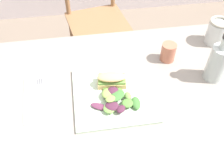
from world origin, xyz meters
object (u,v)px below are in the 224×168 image
Objects in this scene: chair_wooden_far at (96,19)px; plate_lunch at (114,94)px; bottle_cold_brew at (217,64)px; sandwich_half_front at (112,80)px; fork_on_napkin at (40,93)px; mason_jar_iced_tea at (217,33)px; dining_table at (105,123)px; cup_extra_side at (168,52)px.

plate_lunch is (-0.03, -0.96, 0.30)m from chair_wooden_far.
bottle_cold_brew reaches higher than chair_wooden_far.
fork_on_napkin is (-0.27, 0.00, -0.03)m from sandwich_half_front.
plate_lunch is 2.59× the size of mason_jar_iced_tea.
chair_wooden_far is at bearing 88.36° from plate_lunch.
dining_table is 1.65× the size of chair_wooden_far.
sandwich_half_front is 1.00× the size of mason_jar_iced_tea.
mason_jar_iced_tea is at bearing -56.05° from chair_wooden_far.
mason_jar_iced_tea is at bearing 22.01° from sandwich_half_front.
dining_table is 0.13m from plate_lunch.
bottle_cold_brew is at bearing -1.03° from fork_on_napkin.
bottle_cold_brew is (0.45, 0.07, 0.19)m from dining_table.
sandwich_half_front is (0.04, 0.08, 0.15)m from dining_table.
mason_jar_iced_tea is (0.55, 0.29, 0.17)m from dining_table.
plate_lunch is 3.77× the size of cup_extra_side.
plate_lunch is 0.28m from fork_on_napkin.
plate_lunch is at bearing -90.20° from sandwich_half_front.
cup_extra_side is (0.30, 0.20, 0.16)m from dining_table.
fork_on_napkin is 0.68m from bottle_cold_brew.
chair_wooden_far is 1.06m from bottle_cold_brew.
mason_jar_iced_tea is (0.48, -0.71, 0.34)m from chair_wooden_far.
dining_table is 0.28m from fork_on_napkin.
dining_table is at bearing -20.38° from fork_on_napkin.
bottle_cold_brew reaches higher than cup_extra_side.
dining_table is 6.99× the size of bottle_cold_brew.
cup_extra_side is (-0.15, 0.13, -0.03)m from bottle_cold_brew.
bottle_cold_brew is 0.20m from cup_extra_side.
dining_table is at bearing -116.19° from sandwich_half_front.
dining_table is at bearing -152.19° from mason_jar_iced_tea.
bottle_cold_brew is 2.60× the size of cup_extra_side.
cup_extra_side is at bearing 32.85° from plate_lunch.
sandwich_half_front is 0.56× the size of bottle_cold_brew.
chair_wooden_far is 7.59× the size of mason_jar_iced_tea.
fork_on_napkin is 2.36× the size of cup_extra_side.
mason_jar_iced_tea is at bearing 26.31° from plate_lunch.
cup_extra_side is at bearing 34.42° from dining_table.
chair_wooden_far is (0.07, 1.00, -0.18)m from dining_table.
plate_lunch is 0.31m from cup_extra_side.
dining_table is 12.50× the size of mason_jar_iced_tea.
mason_jar_iced_tea is (0.78, 0.20, 0.05)m from fork_on_napkin.
chair_wooden_far is 11.04× the size of cup_extra_side.
mason_jar_iced_tea is (0.51, 0.25, 0.05)m from plate_lunch.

